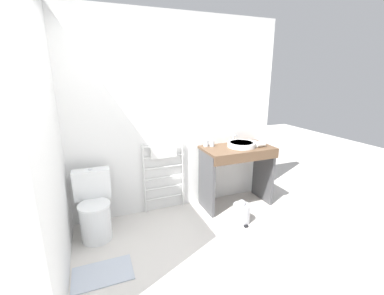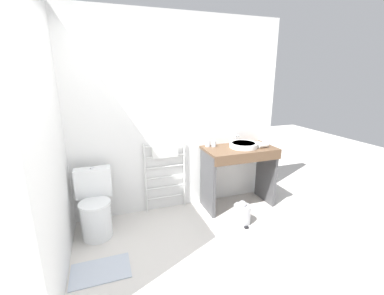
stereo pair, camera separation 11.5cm
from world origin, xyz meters
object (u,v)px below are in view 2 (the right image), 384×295
at_px(towel_radiator, 165,164).
at_px(trash_bin, 242,214).
at_px(hair_dryer, 263,145).
at_px(cup_near_wall, 208,143).
at_px(cup_near_edge, 214,143).
at_px(sink_basin, 243,145).
at_px(toilet, 95,208).

relative_size(towel_radiator, trash_bin, 3.05).
bearing_deg(hair_dryer, cup_near_wall, 157.72).
xyz_separation_m(towel_radiator, hair_dryer, (1.32, -0.32, 0.23)).
bearing_deg(hair_dryer, cup_near_edge, 157.70).
xyz_separation_m(cup_near_wall, cup_near_edge, (0.08, -0.03, -0.00)).
height_order(sink_basin, cup_near_edge, cup_near_edge).
height_order(toilet, trash_bin, toilet).
xyz_separation_m(towel_radiator, cup_near_edge, (0.69, -0.06, 0.24)).
xyz_separation_m(toilet, sink_basin, (1.99, 0.06, 0.57)).
height_order(cup_near_edge, trash_bin, cup_near_edge).
xyz_separation_m(cup_near_edge, hair_dryer, (0.63, -0.26, -0.01)).
relative_size(cup_near_edge, hair_dryer, 0.51).
relative_size(sink_basin, trash_bin, 1.22).
relative_size(sink_basin, cup_near_edge, 4.28).
bearing_deg(trash_bin, sink_basin, 62.23).
distance_m(cup_near_edge, trash_bin, 1.02).
distance_m(hair_dryer, trash_bin, 1.00).
relative_size(cup_near_wall, cup_near_edge, 1.00).
bearing_deg(toilet, hair_dryer, -0.62).
bearing_deg(trash_bin, towel_radiator, 140.00).
bearing_deg(hair_dryer, towel_radiator, 166.33).
height_order(towel_radiator, sink_basin, towel_radiator).
xyz_separation_m(sink_basin, hair_dryer, (0.26, -0.09, 0.00)).
bearing_deg(towel_radiator, cup_near_wall, -2.86).
xyz_separation_m(toilet, trash_bin, (1.75, -0.39, -0.20)).
bearing_deg(cup_near_wall, sink_basin, -24.10).
height_order(cup_near_wall, hair_dryer, cup_near_wall).
bearing_deg(cup_near_wall, hair_dryer, -22.28).
distance_m(toilet, sink_basin, 2.07).
relative_size(toilet, sink_basin, 2.02).
height_order(toilet, towel_radiator, towel_radiator).
distance_m(towel_radiator, trash_bin, 1.21).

